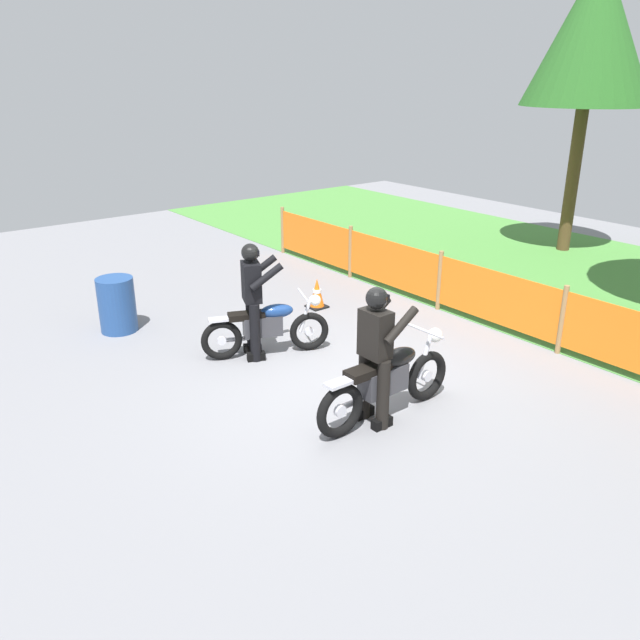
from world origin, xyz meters
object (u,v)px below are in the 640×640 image
Objects in this scene: rider_trailing at (376,351)px; spare_drum at (117,305)px; motorcycle_lead at (267,327)px; rider_lead at (253,297)px; motorcycle_trailing at (387,381)px; traffic_cone at (317,293)px.

rider_trailing reaches higher than spare_drum.
motorcycle_lead is 2.62m from spare_drum.
spare_drum is (-4.64, -1.29, -0.48)m from rider_trailing.
rider_lead and rider_trailing have the same top height.
motorcycle_trailing is 2.36× the size of spare_drum.
spare_drum is at bearing 143.92° from motorcycle_lead.
rider_lead is (-2.46, -0.29, 0.44)m from motorcycle_trailing.
motorcycle_trailing is at bearing -64.43° from motorcycle_lead.
rider_trailing is at bearing -69.25° from motorcycle_lead.
rider_lead is 2.34m from traffic_cone.
motorcycle_trailing is (2.39, 0.13, 0.04)m from motorcycle_lead.
rider_lead is at bearing -61.41° from traffic_cone.
motorcycle_lead reaches higher than traffic_cone.
rider_lead is at bearing 28.83° from spare_drum.
motorcycle_trailing is 2.52m from rider_lead.
traffic_cone is (-1.14, 1.80, -0.17)m from motorcycle_lead.
spare_drum is (-2.17, -1.20, -0.48)m from rider_lead.
traffic_cone is 0.60× the size of spare_drum.
rider_lead is at bearing 96.29° from motorcycle_trailing.
traffic_cone is at bearing 64.09° from motorcycle_trailing.
rider_lead reaches higher than traffic_cone.
motorcycle_trailing is 4.87m from spare_drum.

